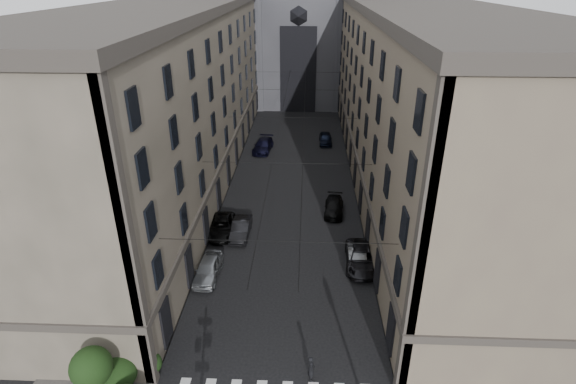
# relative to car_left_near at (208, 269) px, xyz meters

# --- Properties ---
(sidewalk_left) EXTENTS (7.00, 80.00, 0.15)m
(sidewalk_left) POSITION_rel_car_left_near_xyz_m (-4.58, 19.56, -0.69)
(sidewalk_left) COLOR #383533
(sidewalk_left) RESTS_ON ground
(sidewalk_right) EXTENTS (7.00, 80.00, 0.15)m
(sidewalk_right) POSITION_rel_car_left_near_xyz_m (16.42, 19.56, -0.69)
(sidewalk_right) COLOR #383533
(sidewalk_right) RESTS_ON ground
(building_left) EXTENTS (13.60, 60.60, 18.85)m
(building_left) POSITION_rel_car_left_near_xyz_m (-7.52, 19.56, 8.58)
(building_left) COLOR #4C463A
(building_left) RESTS_ON ground
(building_right) EXTENTS (13.60, 60.60, 18.85)m
(building_right) POSITION_rel_car_left_near_xyz_m (19.36, 19.56, 8.58)
(building_right) COLOR brown
(building_right) RESTS_ON ground
(shrub_cluster) EXTENTS (3.90, 4.40, 3.90)m
(shrub_cluster) POSITION_rel_car_left_near_xyz_m (-2.80, -11.43, 1.04)
(shrub_cluster) COLOR black
(shrub_cluster) RESTS_ON sidewalk_left
(tram_wires) EXTENTS (14.00, 60.00, 0.43)m
(tram_wires) POSITION_rel_car_left_near_xyz_m (5.92, 19.19, 6.48)
(tram_wires) COLOR black
(tram_wires) RESTS_ON ground
(car_left_near) EXTENTS (1.98, 4.56, 1.53)m
(car_left_near) POSITION_rel_car_left_near_xyz_m (0.00, 0.00, 0.00)
(car_left_near) COLOR gray
(car_left_near) RESTS_ON ground
(car_left_midnear) EXTENTS (1.61, 4.41, 1.44)m
(car_left_midnear) POSITION_rel_car_left_near_xyz_m (1.72, 6.30, -0.04)
(car_left_midnear) COLOR black
(car_left_midnear) RESTS_ON ground
(car_left_midfar) EXTENTS (2.75, 5.20, 1.39)m
(car_left_midfar) POSITION_rel_car_left_near_xyz_m (-0.10, 6.63, -0.07)
(car_left_midfar) COLOR black
(car_left_midfar) RESTS_ON ground
(car_left_far) EXTENTS (2.75, 5.55, 1.55)m
(car_left_far) POSITION_rel_car_left_near_xyz_m (1.72, 28.01, 0.01)
(car_left_far) COLOR black
(car_left_far) RESTS_ON ground
(car_right_near) EXTENTS (1.44, 4.13, 1.36)m
(car_right_near) POSITION_rel_car_left_near_xyz_m (11.78, 2.15, -0.09)
(car_right_near) COLOR slate
(car_right_near) RESTS_ON ground
(car_right_midnear) EXTENTS (2.71, 5.45, 1.49)m
(car_right_midnear) POSITION_rel_car_left_near_xyz_m (12.12, 2.05, -0.02)
(car_right_midnear) COLOR black
(car_right_midnear) RESTS_ON ground
(car_right_midfar) EXTENTS (2.21, 4.63, 1.30)m
(car_right_midfar) POSITION_rel_car_left_near_xyz_m (10.37, 11.01, -0.11)
(car_right_midfar) COLOR black
(car_right_midfar) RESTS_ON ground
(car_right_far) EXTENTS (1.76, 4.35, 1.48)m
(car_right_far) POSITION_rel_car_left_near_xyz_m (10.19, 31.35, -0.03)
(car_right_far) COLOR black
(car_right_far) RESTS_ON ground
(pedestrian) EXTENTS (0.53, 0.70, 1.74)m
(pedestrian) POSITION_rel_car_left_near_xyz_m (8.02, -9.61, 0.10)
(pedestrian) COLOR black
(pedestrian) RESTS_ON ground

